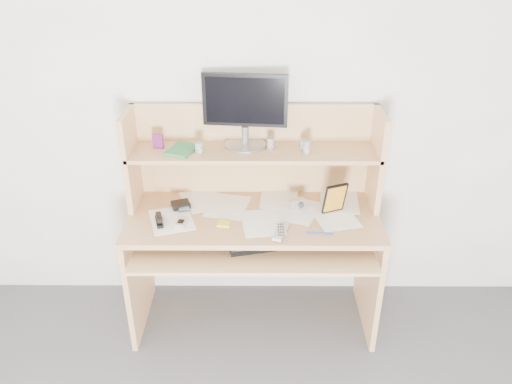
{
  "coord_description": "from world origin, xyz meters",
  "views": [
    {
      "loc": [
        0.03,
        -0.91,
        2.17
      ],
      "look_at": [
        0.01,
        1.43,
        0.92
      ],
      "focal_mm": 35.0,
      "sensor_mm": 36.0,
      "label": 1
    }
  ],
  "objects_px": {
    "keyboard": "(272,240)",
    "monitor": "(245,108)",
    "tv_remote": "(281,232)",
    "game_case": "(335,198)",
    "desk": "(254,216)"
  },
  "relations": [
    {
      "from": "tv_remote",
      "to": "game_case",
      "type": "xyz_separation_m",
      "value": [
        0.3,
        0.21,
        0.08
      ]
    },
    {
      "from": "game_case",
      "to": "monitor",
      "type": "relative_size",
      "value": 0.39
    },
    {
      "from": "game_case",
      "to": "keyboard",
      "type": "bearing_deg",
      "value": 179.85
    },
    {
      "from": "tv_remote",
      "to": "game_case",
      "type": "bearing_deg",
      "value": 52.25
    },
    {
      "from": "tv_remote",
      "to": "monitor",
      "type": "relative_size",
      "value": 0.37
    },
    {
      "from": "tv_remote",
      "to": "game_case",
      "type": "distance_m",
      "value": 0.38
    },
    {
      "from": "game_case",
      "to": "monitor",
      "type": "xyz_separation_m",
      "value": [
        -0.5,
        0.21,
        0.45
      ]
    },
    {
      "from": "desk",
      "to": "keyboard",
      "type": "distance_m",
      "value": 0.23
    },
    {
      "from": "game_case",
      "to": "tv_remote",
      "type": "bearing_deg",
      "value": -167.95
    },
    {
      "from": "monitor",
      "to": "keyboard",
      "type": "bearing_deg",
      "value": -60.6
    },
    {
      "from": "keyboard",
      "to": "game_case",
      "type": "xyz_separation_m",
      "value": [
        0.35,
        0.14,
        0.18
      ]
    },
    {
      "from": "monitor",
      "to": "tv_remote",
      "type": "bearing_deg",
      "value": -59.28
    },
    {
      "from": "game_case",
      "to": "desk",
      "type": "bearing_deg",
      "value": 149.88
    },
    {
      "from": "keyboard",
      "to": "monitor",
      "type": "bearing_deg",
      "value": 100.29
    },
    {
      "from": "desk",
      "to": "game_case",
      "type": "distance_m",
      "value": 0.48
    }
  ]
}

